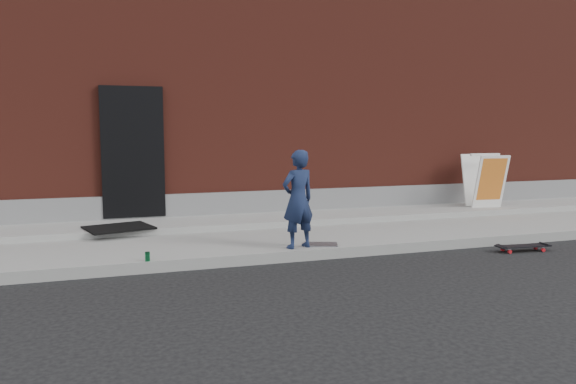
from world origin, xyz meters
name	(u,v)px	position (x,y,z in m)	size (l,w,h in m)	color
ground	(341,258)	(0.00, 0.00, 0.00)	(80.00, 80.00, 0.00)	black
sidewalk	(304,234)	(0.00, 1.50, 0.07)	(20.00, 3.00, 0.15)	gray
apron	(286,218)	(0.00, 2.40, 0.20)	(20.00, 1.20, 0.10)	gray
building	(229,101)	(0.00, 6.99, 2.50)	(20.00, 8.10, 5.00)	maroon
child	(298,199)	(-0.56, 0.20, 0.83)	(0.50, 0.33, 1.37)	#182343
skateboard	(523,247)	(2.74, -0.44, 0.07)	(0.81, 0.29, 0.09)	red
pizza_sign	(485,180)	(4.12, 2.26, 0.78)	(0.70, 0.81, 1.07)	white
soda_can	(147,257)	(-2.62, 0.05, 0.21)	(0.06, 0.06, 0.12)	#18793E
doormat	(119,228)	(-2.90, 2.00, 0.26)	(0.97, 0.78, 0.03)	black
utility_plate	(321,244)	(-0.19, 0.28, 0.16)	(0.48, 0.31, 0.01)	#5F5E63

